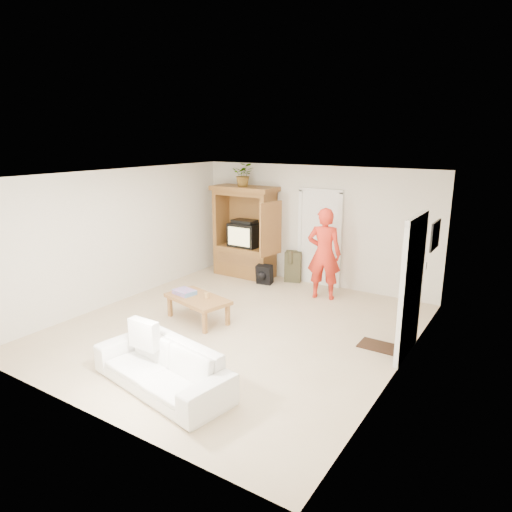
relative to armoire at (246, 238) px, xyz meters
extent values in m
plane|color=tan|center=(1.58, -2.66, -0.91)|extent=(6.00, 6.00, 0.00)
plane|color=white|center=(1.58, -2.66, 1.69)|extent=(6.00, 6.00, 0.00)
plane|color=silver|center=(1.58, 0.34, 0.39)|extent=(5.50, 0.00, 5.50)
plane|color=silver|center=(1.58, -5.66, 0.39)|extent=(5.50, 0.00, 5.50)
plane|color=silver|center=(-1.17, -2.66, 0.39)|extent=(0.00, 6.00, 6.00)
plane|color=silver|center=(4.33, -2.66, 0.39)|extent=(0.00, 6.00, 6.00)
cube|color=brown|center=(-0.02, -0.01, -0.56)|extent=(1.40, 0.60, 0.70)
cube|color=brown|center=(-0.67, -0.01, 0.39)|extent=(0.10, 0.60, 1.20)
cube|color=brown|center=(0.63, -0.01, 0.39)|extent=(0.10, 0.60, 1.20)
cube|color=brown|center=(-0.02, 0.26, 0.39)|extent=(1.40, 0.06, 1.20)
cube|color=brown|center=(-0.02, -0.01, 1.04)|extent=(1.40, 0.60, 0.10)
cube|color=brown|center=(-0.02, -0.01, 1.14)|extent=(1.52, 0.68, 0.10)
cube|color=brown|center=(0.96, -0.48, 0.39)|extent=(0.16, 0.67, 1.15)
cube|color=black|center=(-0.02, 0.02, 0.07)|extent=(0.70, 0.52, 0.55)
cube|color=tan|center=(-0.02, -0.25, 0.07)|extent=(0.58, 0.02, 0.42)
cube|color=black|center=(-0.02, -0.01, 0.38)|extent=(0.55, 0.35, 0.08)
cube|color=olive|center=(-0.02, -0.30, -0.46)|extent=(1.19, 0.03, 0.25)
cube|color=white|center=(1.73, 0.31, 0.11)|extent=(0.85, 0.05, 2.04)
cube|color=black|center=(4.30, -2.06, 0.11)|extent=(0.05, 0.90, 2.04)
cube|color=black|center=(4.31, -0.76, 0.69)|extent=(0.03, 0.60, 0.48)
cube|color=#382316|center=(3.88, -2.06, -0.90)|extent=(0.60, 0.40, 0.02)
imported|color=#4C7238|center=(-0.02, -0.03, 1.45)|extent=(0.60, 0.56, 0.53)
imported|color=red|center=(2.19, -0.47, 0.02)|extent=(0.77, 0.60, 1.85)
imported|color=white|center=(1.86, -4.76, -0.61)|extent=(2.16, 1.15, 0.60)
cube|color=olive|center=(0.82, -2.76, -0.50)|extent=(1.31, 0.91, 0.06)
cube|color=olive|center=(0.26, -2.88, -0.72)|extent=(0.08, 0.08, 0.38)
cube|color=olive|center=(0.37, -2.40, -0.72)|extent=(0.08, 0.08, 0.38)
cube|color=olive|center=(1.26, -3.13, -0.72)|extent=(0.08, 0.08, 0.38)
cube|color=olive|center=(1.38, -2.64, -0.72)|extent=(0.08, 0.08, 0.38)
cube|color=#D44697|center=(0.52, -2.76, -0.43)|extent=(0.42, 0.34, 0.08)
cylinder|color=tan|center=(0.98, -2.71, -0.42)|extent=(0.08, 0.08, 0.10)
camera|label=1|loc=(5.77, -8.62, 2.29)|focal=32.00mm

